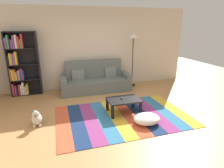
# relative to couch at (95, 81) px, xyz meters

# --- Properties ---
(ground_plane) EXTENTS (14.00, 14.00, 0.00)m
(ground_plane) POSITION_rel_couch_xyz_m (0.10, -2.02, -0.34)
(ground_plane) COLOR #B27F4C
(back_wall) EXTENTS (6.80, 0.10, 2.70)m
(back_wall) POSITION_rel_couch_xyz_m (0.10, 0.53, 1.01)
(back_wall) COLOR beige
(back_wall) RESTS_ON ground_plane
(rug) EXTENTS (3.13, 2.01, 0.01)m
(rug) POSITION_rel_couch_xyz_m (0.23, -2.04, -0.33)
(rug) COLOR #C64C2D
(rug) RESTS_ON ground_plane
(couch) EXTENTS (2.26, 0.80, 1.00)m
(couch) POSITION_rel_couch_xyz_m (0.00, 0.00, 0.00)
(couch) COLOR #59605B
(couch) RESTS_ON ground_plane
(bookshelf) EXTENTS (0.90, 0.28, 1.95)m
(bookshelf) POSITION_rel_couch_xyz_m (-2.27, 0.28, 0.61)
(bookshelf) COLOR black
(bookshelf) RESTS_ON ground_plane
(coffee_table) EXTENTS (0.80, 0.54, 0.36)m
(coffee_table) POSITION_rel_couch_xyz_m (0.31, -1.86, -0.03)
(coffee_table) COLOR black
(coffee_table) RESTS_ON rug
(pouf) EXTENTS (0.60, 0.49, 0.22)m
(pouf) POSITION_rel_couch_xyz_m (0.62, -2.53, -0.22)
(pouf) COLOR white
(pouf) RESTS_ON rug
(dog) EXTENTS (0.22, 0.35, 0.40)m
(dog) POSITION_rel_couch_xyz_m (-1.72, -1.87, -0.18)
(dog) COLOR beige
(dog) RESTS_ON ground_plane
(standing_lamp) EXTENTS (0.32, 0.32, 1.84)m
(standing_lamp) POSITION_rel_couch_xyz_m (1.39, 0.15, 1.20)
(standing_lamp) COLOR black
(standing_lamp) RESTS_ON ground_plane
(tv_remote) EXTENTS (0.08, 0.16, 0.02)m
(tv_remote) POSITION_rel_couch_xyz_m (0.28, -1.80, 0.04)
(tv_remote) COLOR black
(tv_remote) RESTS_ON coffee_table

